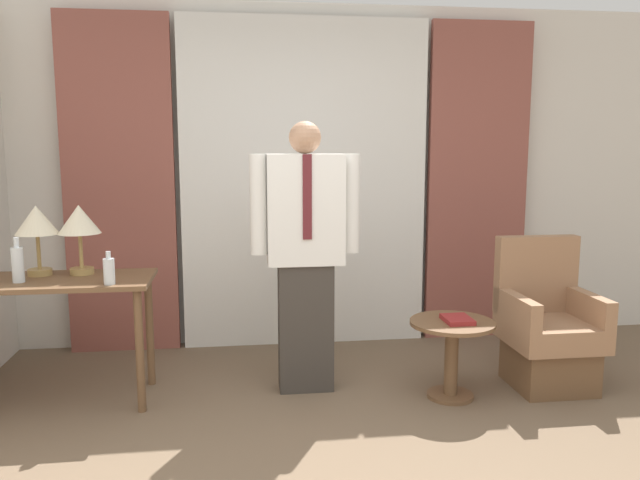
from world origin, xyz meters
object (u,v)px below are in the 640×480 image
desk (57,299)px  bottle_by_lamp (18,264)px  table_lamp_right (79,223)px  table_lamp_left (37,224)px  bottle_near_edge (109,271)px  person (305,248)px  armchair (547,333)px  book (457,320)px  side_table (452,345)px

desk → bottle_by_lamp: bottle_by_lamp is taller
table_lamp_right → bottle_by_lamp: 0.43m
table_lamp_left → bottle_near_edge: (0.49, -0.33, -0.25)m
desk → person: 1.57m
bottle_by_lamp → armchair: bearing=-1.1°
bottle_by_lamp → book: bottle_by_lamp is taller
bottle_by_lamp → person: person is taller
table_lamp_left → bottle_near_edge: bearing=-34.3°
table_lamp_left → table_lamp_right: same height
table_lamp_left → table_lamp_right: bearing=0.0°
table_lamp_right → bottle_by_lamp: size_ratio=1.63×
table_lamp_right → book: table_lamp_right is taller
bottle_by_lamp → person: (1.73, 0.08, 0.04)m
bottle_near_edge → armchair: 2.84m
table_lamp_right → armchair: size_ratio=0.45×
bottle_by_lamp → person: size_ratio=0.15×
desk → side_table: bearing=-6.1°
table_lamp_left → book: (2.60, -0.41, -0.60)m
desk → book: (2.47, -0.28, -0.15)m
bottle_near_edge → side_table: (2.09, -0.06, -0.53)m
side_table → book: book is taller
person → bottle_near_edge: bearing=-169.9°
side_table → book: (0.02, -0.02, 0.17)m
table_lamp_left → book: 2.70m
person → book: bearing=-17.3°
bottle_near_edge → side_table: bearing=-1.6°
side_table → table_lamp_right: bearing=170.4°
table_lamp_right → book: (2.34, -0.41, -0.60)m
bottle_by_lamp → person: 1.74m
bottle_by_lamp → book: size_ratio=1.27×
armchair → table_lamp_left: bearing=175.3°
bottle_by_lamp → book: (2.66, -0.21, -0.38)m
table_lamp_right → side_table: table_lamp_right is taller
table_lamp_right → person: person is taller
bottle_by_lamp → person: bearing=2.6°
table_lamp_left → side_table: size_ratio=0.82×
table_lamp_left → desk: bearing=-45.8°
person → side_table: size_ratio=3.26×
table_lamp_right → bottle_by_lamp: (-0.32, -0.20, -0.22)m
table_lamp_right → side_table: size_ratio=0.82×
table_lamp_left → bottle_near_edge: table_lamp_left is taller
person → armchair: (1.61, -0.15, -0.58)m
table_lamp_left → table_lamp_right: (0.25, 0.00, 0.00)m
bottle_near_edge → bottle_by_lamp: size_ratio=0.73×
bottle_near_edge → bottle_by_lamp: bearing=166.5°
desk → armchair: 3.17m
bottle_near_edge → person: size_ratio=0.11×
table_lamp_right → bottle_near_edge: (0.23, -0.33, -0.25)m
table_lamp_left → person: 1.68m
book → side_table: bearing=141.5°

